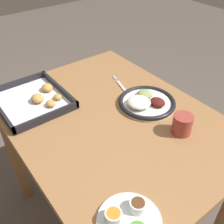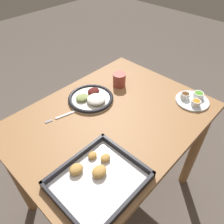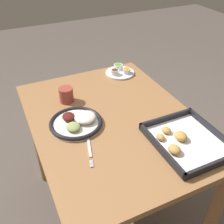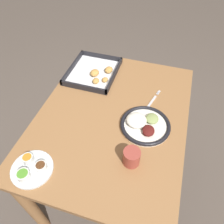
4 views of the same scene
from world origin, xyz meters
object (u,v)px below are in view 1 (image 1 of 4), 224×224
object	(u,v)px
baking_tray	(34,99)
drinking_cup	(182,124)
dinner_plate	(146,102)
saucer_plate	(130,220)
fork	(122,87)

from	to	relation	value
baking_tray	drinking_cup	bearing A→B (deg)	-145.41
dinner_plate	baking_tray	size ratio (longest dim) A/B	0.75
dinner_plate	saucer_plate	xyz separation A→B (m)	(-0.37, 0.41, 0.00)
saucer_plate	drinking_cup	bearing A→B (deg)	-67.63
drinking_cup	baking_tray	bearing A→B (deg)	34.59
fork	saucer_plate	distance (m)	0.68
fork	drinking_cup	world-z (taller)	drinking_cup
dinner_plate	drinking_cup	world-z (taller)	drinking_cup
dinner_plate	baking_tray	distance (m)	0.49
dinner_plate	fork	size ratio (longest dim) A/B	1.32
dinner_plate	fork	distance (m)	0.17
saucer_plate	baking_tray	world-z (taller)	same
drinking_cup	fork	bearing A→B (deg)	-3.13
baking_tray	dinner_plate	bearing A→B (deg)	-129.78
fork	drinking_cup	size ratio (longest dim) A/B	2.41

